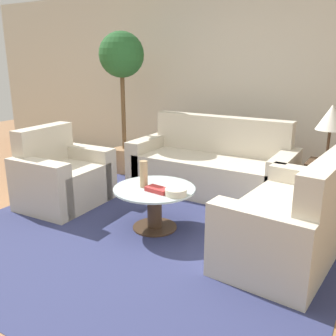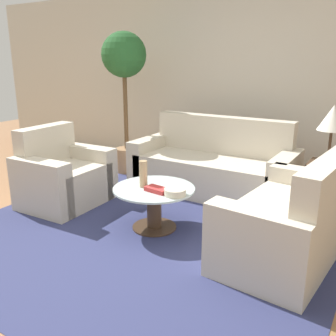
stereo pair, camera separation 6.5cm
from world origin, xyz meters
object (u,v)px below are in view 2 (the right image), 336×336
armchair (62,178)px  table_lamp (333,120)px  sofa_main (214,168)px  potted_plant (124,71)px  loveseat (295,224)px  coffee_table (154,202)px  vase (143,174)px  book_stack (157,190)px  bowl (175,192)px

armchair → table_lamp: table_lamp is taller
sofa_main → potted_plant: potted_plant is taller
loveseat → coffee_table: (-1.28, -0.14, -0.02)m
sofa_main → armchair: 1.81m
vase → book_stack: (0.18, -0.05, -0.11)m
vase → book_stack: size_ratio=1.09×
loveseat → bowl: (-1.01, -0.21, 0.15)m
table_lamp → book_stack: (-1.23, -1.36, -0.56)m
loveseat → book_stack: (-1.20, -0.22, 0.14)m
sofa_main → book_stack: (0.06, -1.37, 0.14)m
sofa_main → bowl: sofa_main is taller
table_lamp → vase: size_ratio=2.34×
sofa_main → vase: sofa_main is taller
potted_plant → book_stack: bearing=-44.6°
coffee_table → potted_plant: 2.29m
bowl → table_lamp: bearing=52.5°
loveseat → potted_plant: potted_plant is taller
armchair → coffee_table: size_ratio=1.23×
armchair → bowl: armchair is taller
loveseat → potted_plant: bearing=-109.7°
vase → book_stack: vase is taller
armchair → book_stack: 1.36m
sofa_main → book_stack: size_ratio=8.38×
armchair → potted_plant: (-0.13, 1.36, 1.13)m
armchair → vase: armchair is taller
book_stack → sofa_main: bearing=99.8°
sofa_main → coffee_table: size_ratio=2.53×
loveseat → bowl: 1.05m
sofa_main → table_lamp: table_lamp is taller
sofa_main → table_lamp: bearing=-0.0°
armchair → loveseat: bearing=-89.2°
sofa_main → coffee_table: 1.29m
loveseat → sofa_main: bearing=-127.1°
potted_plant → loveseat: bearing=-24.9°
loveseat → book_stack: size_ratio=6.23×
table_lamp → vase: 1.99m
potted_plant → vase: (1.30, -1.42, -0.88)m
loveseat → vase: bearing=-77.7°
bowl → book_stack: 0.19m
armchair → bowl: (1.54, -0.10, 0.15)m
coffee_table → table_lamp: size_ratio=1.30×
bowl → book_stack: (-0.19, -0.01, -0.01)m
coffee_table → table_lamp: bearing=44.4°
potted_plant → coffee_table: bearing=-44.7°
coffee_table → bowl: size_ratio=3.97×
book_stack → loveseat: bearing=17.6°
sofa_main → armchair: bearing=-135.7°
loveseat → table_lamp: size_ratio=2.44×
armchair → book_stack: armchair is taller
loveseat → coffee_table: 1.29m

